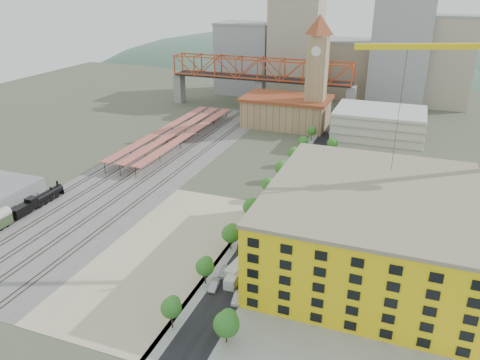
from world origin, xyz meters
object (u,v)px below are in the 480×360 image
at_px(site_trailer_a, 235,275).
at_px(car_0, 224,272).
at_px(locomotive, 40,200).
at_px(site_trailer_c, 264,231).
at_px(site_trailer_b, 241,266).
at_px(construction_building, 370,228).
at_px(clock_tower, 317,63).
at_px(site_trailer_d, 274,215).

height_order(site_trailer_a, car_0, site_trailer_a).
height_order(locomotive, site_trailer_c, locomotive).
relative_size(locomotive, car_0, 4.37).
relative_size(site_trailer_b, site_trailer_c, 1.01).
bearing_deg(car_0, construction_building, 21.10).
xyz_separation_m(clock_tower, site_trailer_c, (8.00, -95.85, -27.28)).
distance_m(site_trailer_b, car_0, 4.06).
bearing_deg(clock_tower, site_trailer_a, -86.07).
height_order(locomotive, site_trailer_b, locomotive).
xyz_separation_m(clock_tower, locomotive, (-58.00, -102.19, -26.80)).
relative_size(site_trailer_a, site_trailer_d, 0.99).
relative_size(site_trailer_c, car_0, 2.22).
height_order(site_trailer_a, site_trailer_b, site_trailer_b).
height_order(clock_tower, site_trailer_d, clock_tower).
relative_size(site_trailer_b, car_0, 2.24).
distance_m(construction_building, site_trailer_c, 27.52).
bearing_deg(site_trailer_b, locomotive, 178.11).
relative_size(site_trailer_a, site_trailer_b, 0.85).
bearing_deg(site_trailer_d, site_trailer_c, -97.40).
distance_m(clock_tower, construction_building, 107.36).
distance_m(site_trailer_d, car_0, 29.43).
height_order(clock_tower, locomotive, clock_tower).
bearing_deg(construction_building, site_trailer_d, 152.30).
relative_size(site_trailer_c, site_trailer_d, 1.17).
relative_size(site_trailer_b, site_trailer_d, 1.17).
height_order(site_trailer_b, car_0, site_trailer_b).
distance_m(clock_tower, site_trailer_d, 90.97).
xyz_separation_m(clock_tower, site_trailer_a, (8.00, -116.44, -27.49)).
xyz_separation_m(site_trailer_d, car_0, (-3.00, -29.27, -0.42)).
distance_m(construction_building, site_trailer_b, 30.13).
xyz_separation_m(site_trailer_b, site_trailer_c, (0.00, 17.11, -0.01)).
bearing_deg(clock_tower, locomotive, -119.58).
bearing_deg(site_trailer_c, site_trailer_b, -86.17).
xyz_separation_m(construction_building, locomotive, (-92.00, -2.20, -7.51)).
height_order(construction_building, site_trailer_c, construction_building).
xyz_separation_m(clock_tower, site_trailer_b, (8.00, -112.96, -27.27)).
bearing_deg(site_trailer_d, clock_tower, 87.89).
distance_m(clock_tower, site_trailer_c, 99.98).
xyz_separation_m(construction_building, site_trailer_b, (-26.00, -12.96, -7.99)).
bearing_deg(locomotive, site_trailer_c, 5.49).
bearing_deg(site_trailer_b, construction_building, 33.88).
height_order(clock_tower, site_trailer_b, clock_tower).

